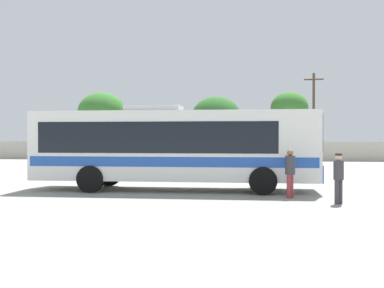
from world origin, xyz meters
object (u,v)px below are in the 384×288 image
at_px(attendant_by_bus_door, 290,171).
at_px(parked_car_third_white, 189,153).
at_px(parked_car_second_grey, 124,153).
at_px(roadside_tree_midleft, 216,118).
at_px(roadside_tree_midright, 289,108).
at_px(passenger_waiting_on_apron, 339,175).
at_px(utility_pole_near, 314,114).
at_px(coach_bus_white_blue, 172,145).
at_px(parked_car_leftmost_dark_blue, 63,152).
at_px(roadside_tree_left, 102,113).

bearing_deg(attendant_by_bus_door, parked_car_third_white, 107.17).
height_order(attendant_by_bus_door, parked_car_second_grey, attendant_by_bus_door).
relative_size(parked_car_third_white, roadside_tree_midleft, 0.72).
height_order(parked_car_third_white, roadside_tree_midright, roadside_tree_midright).
bearing_deg(passenger_waiting_on_apron, utility_pole_near, 85.81).
bearing_deg(utility_pole_near, coach_bus_white_blue, -106.59).
bearing_deg(parked_car_leftmost_dark_blue, attendant_by_bus_door, -51.71).
relative_size(utility_pole_near, roadside_tree_midright, 1.23).
bearing_deg(roadside_tree_midleft, parked_car_leftmost_dark_blue, -148.41).
distance_m(coach_bus_white_blue, parked_car_third_white, 21.85).
bearing_deg(roadside_tree_midleft, coach_bus_white_blue, -87.72).
height_order(roadside_tree_left, roadside_tree_midright, roadside_tree_left).
bearing_deg(parked_car_third_white, roadside_tree_left, 137.97).
xyz_separation_m(coach_bus_white_blue, roadside_tree_midright, (6.16, 30.25, 3.24)).
height_order(coach_bus_white_blue, attendant_by_bus_door, coach_bus_white_blue).
height_order(passenger_waiting_on_apron, roadside_tree_left, roadside_tree_left).
height_order(coach_bus_white_blue, roadside_tree_midleft, roadside_tree_midleft).
distance_m(coach_bus_white_blue, utility_pole_near, 29.19).
bearing_deg(parked_car_leftmost_dark_blue, parked_car_second_grey, -5.73).
relative_size(parked_car_third_white, roadside_tree_midright, 0.68).
relative_size(parked_car_leftmost_dark_blue, parked_car_second_grey, 1.12).
distance_m(parked_car_second_grey, roadside_tree_midleft, 11.63).
height_order(coach_bus_white_blue, roadside_tree_midright, roadside_tree_midright).
bearing_deg(coach_bus_white_blue, parked_car_second_grey, 111.40).
relative_size(attendant_by_bus_door, parked_car_leftmost_dark_blue, 0.37).
bearing_deg(utility_pole_near, passenger_waiting_on_apron, -94.19).
relative_size(parked_car_second_grey, roadside_tree_midleft, 0.66).
distance_m(attendant_by_bus_door, parked_car_third_white, 24.63).
distance_m(coach_bus_white_blue, roadside_tree_left, 34.97).
bearing_deg(coach_bus_white_blue, parked_car_leftmost_dark_blue, 122.91).
bearing_deg(roadside_tree_midright, passenger_waiting_on_apron, -90.21).
bearing_deg(attendant_by_bus_door, parked_car_second_grey, 119.17).
bearing_deg(roadside_tree_midleft, roadside_tree_midright, 3.27).
height_order(parked_car_leftmost_dark_blue, roadside_tree_midright, roadside_tree_midright).
xyz_separation_m(attendant_by_bus_door, roadside_tree_midleft, (-5.77, 31.69, 3.10)).
bearing_deg(parked_car_second_grey, coach_bus_white_blue, -68.60).
relative_size(parked_car_second_grey, parked_car_third_white, 0.92).
bearing_deg(utility_pole_near, roadside_tree_left, 169.80).
bearing_deg(roadside_tree_left, parked_car_leftmost_dark_blue, -90.65).
height_order(roadside_tree_midleft, roadside_tree_midright, roadside_tree_midright).
bearing_deg(passenger_waiting_on_apron, parked_car_leftmost_dark_blue, 128.91).
distance_m(parked_car_second_grey, roadside_tree_midright, 17.58).
xyz_separation_m(attendant_by_bus_door, parked_car_leftmost_dark_blue, (-18.73, 23.73, -0.20)).
bearing_deg(passenger_waiting_on_apron, parked_car_third_white, 109.37).
bearing_deg(utility_pole_near, parked_car_second_grey, -158.38).
xyz_separation_m(attendant_by_bus_door, parked_car_second_grey, (-12.92, 23.14, -0.21)).
xyz_separation_m(coach_bus_white_blue, parked_car_third_white, (-2.69, 21.66, -1.04)).
height_order(utility_pole_near, roadside_tree_midright, utility_pole_near).
relative_size(passenger_waiting_on_apron, utility_pole_near, 0.20).
bearing_deg(coach_bus_white_blue, attendant_by_bus_door, -22.18).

